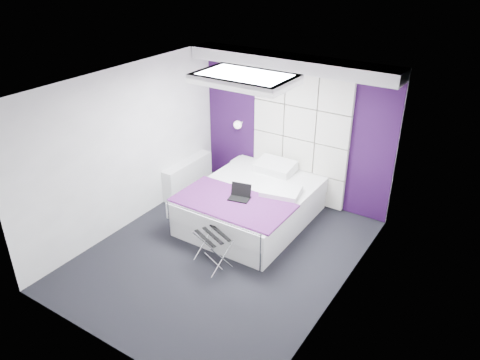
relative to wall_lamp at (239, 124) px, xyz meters
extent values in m
plane|color=black|center=(1.05, -2.06, -1.22)|extent=(4.40, 4.40, 0.00)
plane|color=white|center=(1.05, -2.06, 1.38)|extent=(4.40, 4.40, 0.00)
plane|color=silver|center=(1.05, 0.14, 0.08)|extent=(3.60, 0.00, 3.60)
plane|color=silver|center=(-0.75, -2.06, 0.08)|extent=(0.00, 4.40, 4.40)
plane|color=silver|center=(2.85, -2.06, 0.08)|extent=(0.00, 4.40, 4.40)
cube|color=#2A0D39|center=(1.05, 0.13, 0.08)|extent=(3.58, 0.02, 2.58)
cube|color=white|center=(1.05, -0.11, 1.28)|extent=(3.58, 0.50, 0.20)
sphere|color=white|center=(0.00, 0.00, 0.00)|extent=(0.15, 0.15, 0.15)
cube|color=white|center=(-0.64, -0.76, -0.92)|extent=(0.22, 1.20, 0.60)
cube|color=white|center=(0.92, -1.04, -1.06)|extent=(1.73, 2.16, 0.32)
cube|color=white|center=(0.92, -1.04, -0.76)|extent=(1.77, 2.20, 0.27)
cube|color=#53195D|center=(0.92, -1.58, -0.61)|extent=(1.83, 0.97, 0.03)
cube|color=white|center=(0.14, -0.04, -0.71)|extent=(0.42, 0.33, 0.05)
cube|color=black|center=(1.09, -2.35, -0.72)|extent=(0.52, 0.38, 0.01)
cube|color=black|center=(0.95, -1.45, -0.58)|extent=(0.32, 0.23, 0.02)
cube|color=black|center=(0.95, -1.34, -0.47)|extent=(0.32, 0.01, 0.22)
camera|label=1|loc=(4.42, -6.77, 2.99)|focal=35.00mm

